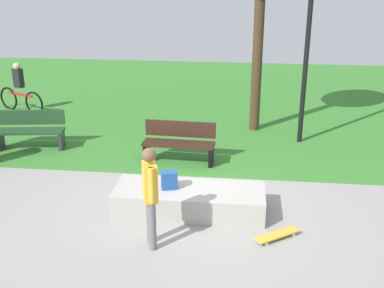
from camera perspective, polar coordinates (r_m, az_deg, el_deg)
ground_plane at (r=8.90m, az=0.34°, el=-7.38°), size 28.00×28.00×0.00m
grass_lawn at (r=16.03m, az=3.33°, el=5.47°), size 26.60×12.71×0.01m
concrete_ledge at (r=8.62m, az=-0.31°, el=-6.72°), size 2.68×0.98×0.44m
backpack_on_ledge at (r=8.50m, az=-2.75°, el=-4.30°), size 0.32×0.27×0.32m
skater_performing_trick at (r=7.30m, az=-5.02°, el=-5.56°), size 0.30×0.41×1.65m
skateboard_by_ledge at (r=8.01m, az=10.14°, el=-10.63°), size 0.76×0.63×0.08m
park_bench_far_right at (r=10.65m, az=-1.54°, el=0.30°), size 1.62×0.55×0.91m
park_bench_center_lawn at (r=12.11m, az=-18.73°, el=1.72°), size 1.65×0.70×0.91m
lamp_post at (r=11.72m, az=13.72°, el=12.72°), size 0.28×0.28×4.45m
cyclist_on_bicycle at (r=15.30m, az=-19.87°, el=5.97°), size 1.69×0.78×1.52m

